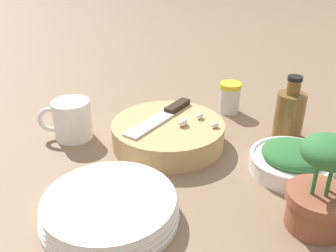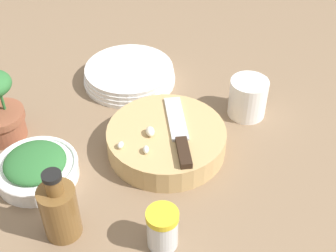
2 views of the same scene
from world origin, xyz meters
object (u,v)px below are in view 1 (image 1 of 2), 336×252
(garlic_cloves, at_px, (193,121))
(coffee_mug, at_px, (71,120))
(oil_bottle, at_px, (290,113))
(potted_herb, at_px, (321,191))
(chef_knife, at_px, (164,115))
(spice_jar, at_px, (230,98))
(plate_stack, at_px, (110,208))
(cutting_board, at_px, (168,133))
(herb_bowl, at_px, (292,160))

(garlic_cloves, height_order, coffee_mug, coffee_mug)
(oil_bottle, xyz_separation_m, potted_herb, (0.17, 0.24, 0.01))
(chef_knife, relative_size, potted_herb, 1.27)
(garlic_cloves, bearing_deg, spice_jar, -149.39)
(coffee_mug, relative_size, plate_stack, 0.51)
(cutting_board, bearing_deg, herb_bowl, 127.17)
(herb_bowl, relative_size, spice_jar, 2.06)
(cutting_board, bearing_deg, coffee_mug, -36.58)
(chef_knife, relative_size, oil_bottle, 1.40)
(oil_bottle, height_order, potted_herb, potted_herb)
(plate_stack, height_order, potted_herb, potted_herb)
(potted_herb, bearing_deg, herb_bowl, -121.44)
(chef_knife, relative_size, coffee_mug, 1.77)
(coffee_mug, xyz_separation_m, oil_bottle, (-0.42, 0.22, 0.01))
(chef_knife, distance_m, coffee_mug, 0.20)
(chef_knife, height_order, oil_bottle, oil_bottle)
(garlic_cloves, distance_m, spice_jar, 0.20)
(herb_bowl, bearing_deg, chef_knife, -57.35)
(chef_knife, height_order, coffee_mug, coffee_mug)
(cutting_board, bearing_deg, chef_knife, -100.10)
(garlic_cloves, xyz_separation_m, oil_bottle, (-0.21, 0.07, -0.00))
(oil_bottle, bearing_deg, herb_bowl, 49.26)
(cutting_board, xyz_separation_m, chef_knife, (-0.01, -0.03, 0.03))
(cutting_board, xyz_separation_m, spice_jar, (-0.22, -0.07, 0.01))
(spice_jar, bearing_deg, chef_knife, 11.49)
(plate_stack, relative_size, oil_bottle, 1.56)
(oil_bottle, bearing_deg, chef_knife, -26.99)
(chef_knife, bearing_deg, spice_jar, -105.59)
(herb_bowl, distance_m, oil_bottle, 0.15)
(garlic_cloves, xyz_separation_m, plate_stack, (0.24, 0.14, -0.04))
(cutting_board, height_order, garlic_cloves, garlic_cloves)
(chef_knife, bearing_deg, plate_stack, 107.44)
(cutting_board, bearing_deg, plate_stack, 40.63)
(cutting_board, relative_size, chef_knife, 1.21)
(potted_herb, bearing_deg, cutting_board, -76.94)
(oil_bottle, bearing_deg, coffee_mug, -27.85)
(cutting_board, relative_size, potted_herb, 1.53)
(herb_bowl, bearing_deg, spice_jar, -102.15)
(spice_jar, distance_m, oil_bottle, 0.17)
(coffee_mug, relative_size, potted_herb, 0.72)
(cutting_board, xyz_separation_m, plate_stack, (0.19, 0.17, -0.01))
(cutting_board, distance_m, herb_bowl, 0.26)
(chef_knife, bearing_deg, potted_herb, 164.16)
(cutting_board, relative_size, oil_bottle, 1.69)
(garlic_cloves, bearing_deg, chef_knife, -58.21)
(potted_herb, bearing_deg, oil_bottle, -126.01)
(herb_bowl, bearing_deg, oil_bottle, -130.74)
(cutting_board, distance_m, plate_stack, 0.26)
(herb_bowl, xyz_separation_m, potted_herb, (0.08, 0.13, 0.04))
(herb_bowl, height_order, plate_stack, herb_bowl)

